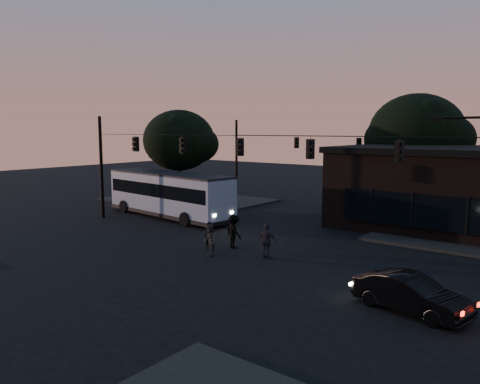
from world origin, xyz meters
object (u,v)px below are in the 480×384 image
Objects in this scene: car at (411,294)px; pedestrian_b at (210,240)px; building at (462,189)px; pedestrian_d at (234,231)px; pedestrian_a at (209,236)px; pedestrian_c at (267,241)px; bus at (169,192)px.

pedestrian_b reaches higher than car.
building is 17.43m from pedestrian_b.
pedestrian_b is 2.05m from pedestrian_d.
pedestrian_c reaches higher than pedestrian_a.
pedestrian_b is at bearing 94.95° from car.
car is (2.14, -16.27, -2.03)m from building.
pedestrian_c is (3.49, 0.50, 0.14)m from pedestrian_a.
bus is 10.41m from pedestrian_a.
pedestrian_a is at bearing 69.25° from pedestrian_d.
bus is 2.93× the size of car.
building reaches higher than pedestrian_a.
car is (20.48, -7.56, -1.20)m from bus.
bus reaches higher than car.
pedestrian_b is at bearing -119.68° from building.
bus is at bearing -168.03° from pedestrian_b.
car is at bearing 155.53° from pedestrian_c.
pedestrian_b is 0.92× the size of pedestrian_c.
building is 20.32m from bus.
pedestrian_a is 1.33m from pedestrian_b.
building is 8.54× the size of pedestrian_c.
building reaches higher than pedestrian_b.
bus is 7.28× the size of pedestrian_b.
bus reaches higher than pedestrian_d.
building is 14.97m from pedestrian_c.
pedestrian_c is at bearing -21.59° from pedestrian_a.
pedestrian_d reaches higher than car.
pedestrian_a reaches higher than car.
pedestrian_d is (0.86, 1.08, 0.17)m from pedestrian_a.
car is 11.26m from pedestrian_d.
building is 17.10m from pedestrian_a.
building is 8.22× the size of pedestrian_d.
bus is 7.88× the size of pedestrian_a.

